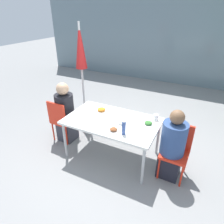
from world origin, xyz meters
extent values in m
plane|color=gray|center=(0.00, 0.00, 0.00)|extent=(24.00, 24.00, 0.00)
cube|color=slate|center=(0.00, 4.52, 1.50)|extent=(10.00, 0.20, 3.00)
cube|color=white|center=(0.00, 0.00, 0.70)|extent=(1.54, 0.93, 0.04)
cylinder|color=#B7B7B7|center=(-0.71, -0.40, 0.34)|extent=(0.04, 0.04, 0.68)
cylinder|color=#B7B7B7|center=(0.71, -0.40, 0.34)|extent=(0.04, 0.04, 0.68)
cylinder|color=#B7B7B7|center=(-0.71, 0.40, 0.34)|extent=(0.04, 0.04, 0.68)
cylinder|color=#B7B7B7|center=(0.71, 0.40, 0.34)|extent=(0.04, 0.04, 0.68)
cube|color=red|center=(-1.07, 0.04, 0.42)|extent=(0.41, 0.41, 0.04)
cube|color=red|center=(-1.07, -0.14, 0.65)|extent=(0.40, 0.05, 0.42)
cylinder|color=red|center=(-1.23, 0.22, 0.20)|extent=(0.03, 0.03, 0.40)
cylinder|color=red|center=(-0.89, 0.20, 0.20)|extent=(0.03, 0.03, 0.40)
cylinder|color=red|center=(-1.24, -0.12, 0.20)|extent=(0.03, 0.03, 0.40)
cylinder|color=red|center=(-0.90, -0.14, 0.20)|extent=(0.03, 0.03, 0.40)
cube|color=#383842|center=(-1.02, 0.04, 0.22)|extent=(0.32, 0.32, 0.44)
cylinder|color=black|center=(-1.02, 0.04, 0.70)|extent=(0.34, 0.34, 0.53)
sphere|color=tan|center=(-1.02, 0.04, 1.08)|extent=(0.23, 0.23, 0.23)
cube|color=red|center=(1.07, -0.03, 0.42)|extent=(0.41, 0.41, 0.04)
cube|color=red|center=(1.07, 0.16, 0.65)|extent=(0.40, 0.05, 0.42)
cylinder|color=red|center=(1.23, -0.20, 0.20)|extent=(0.03, 0.03, 0.40)
cylinder|color=red|center=(0.89, -0.19, 0.20)|extent=(0.03, 0.03, 0.40)
cylinder|color=red|center=(1.24, 0.14, 0.20)|extent=(0.03, 0.03, 0.40)
cylinder|color=red|center=(0.90, 0.15, 0.20)|extent=(0.03, 0.03, 0.40)
cube|color=black|center=(1.02, -0.02, 0.22)|extent=(0.33, 0.33, 0.44)
cylinder|color=navy|center=(1.02, -0.02, 0.69)|extent=(0.36, 0.36, 0.50)
sphere|color=brown|center=(1.02, -0.02, 1.04)|extent=(0.21, 0.21, 0.21)
cylinder|color=#333333|center=(-1.22, 0.96, 0.03)|extent=(0.36, 0.36, 0.05)
cylinder|color=#BCBCBC|center=(-1.22, 0.96, 1.07)|extent=(0.04, 0.04, 2.14)
cone|color=red|center=(-1.22, 0.96, 1.67)|extent=(0.25, 0.25, 0.93)
cylinder|color=white|center=(0.17, -0.29, 0.73)|extent=(0.21, 0.21, 0.01)
ellipsoid|color=brown|center=(0.17, -0.29, 0.76)|extent=(0.11, 0.11, 0.05)
cylinder|color=white|center=(0.58, 0.12, 0.73)|extent=(0.22, 0.22, 0.01)
ellipsoid|color=#33702D|center=(0.58, 0.12, 0.76)|extent=(0.12, 0.12, 0.05)
cylinder|color=white|center=(-0.31, 0.19, 0.73)|extent=(0.26, 0.26, 0.01)
ellipsoid|color=orange|center=(-0.31, 0.19, 0.76)|extent=(0.14, 0.14, 0.06)
cylinder|color=#334C8E|center=(0.34, -0.29, 0.82)|extent=(0.06, 0.06, 0.20)
cylinder|color=white|center=(0.34, -0.29, 0.93)|extent=(0.04, 0.04, 0.02)
cylinder|color=white|center=(0.64, 0.33, 0.77)|extent=(0.08, 0.08, 0.10)
cylinder|color=white|center=(0.18, -0.02, 0.75)|extent=(0.15, 0.15, 0.06)
camera|label=1|loc=(1.29, -2.56, 2.38)|focal=32.00mm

